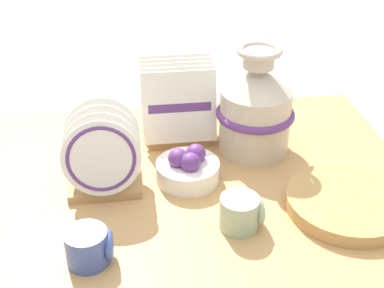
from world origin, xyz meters
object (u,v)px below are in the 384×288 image
at_px(ceramic_vase, 256,107).
at_px(mug_sage_glaze, 241,212).
at_px(wicker_charger_stack, 347,203).
at_px(mug_cobalt_glaze, 89,247).
at_px(fruit_bowl, 188,168).
at_px(dish_rack_round_plates, 103,159).
at_px(dish_rack_square_plates, 178,108).

height_order(ceramic_vase, mug_sage_glaze, ceramic_vase).
relative_size(wicker_charger_stack, mug_cobalt_glaze, 2.96).
bearing_deg(fruit_bowl, ceramic_vase, 32.44).
height_order(dish_rack_round_plates, mug_cobalt_glaze, dish_rack_round_plates).
bearing_deg(dish_rack_round_plates, mug_sage_glaze, -31.90).
distance_m(wicker_charger_stack, mug_cobalt_glaze, 0.63).
bearing_deg(mug_sage_glaze, fruit_bowl, 115.75).
distance_m(dish_rack_round_plates, mug_sage_glaze, 0.38).
xyz_separation_m(mug_cobalt_glaze, mug_sage_glaze, (0.35, 0.07, 0.00)).
relative_size(ceramic_vase, fruit_bowl, 1.86).
distance_m(dish_rack_square_plates, fruit_bowl, 0.24).
distance_m(dish_rack_square_plates, wicker_charger_stack, 0.56).
height_order(wicker_charger_stack, mug_cobalt_glaze, mug_cobalt_glaze).
relative_size(ceramic_vase, wicker_charger_stack, 1.04).
bearing_deg(fruit_bowl, dish_rack_square_plates, 90.42).
bearing_deg(ceramic_vase, dish_rack_round_plates, -161.66).
height_order(dish_rack_round_plates, fruit_bowl, dish_rack_round_plates).
height_order(wicker_charger_stack, fruit_bowl, fruit_bowl).
bearing_deg(dish_rack_round_plates, wicker_charger_stack, -15.72).
distance_m(ceramic_vase, mug_cobalt_glaze, 0.62).
bearing_deg(mug_sage_glaze, wicker_charger_stack, 6.53).
distance_m(ceramic_vase, wicker_charger_stack, 0.37).
distance_m(ceramic_vase, dish_rack_round_plates, 0.45).
bearing_deg(wicker_charger_stack, fruit_bowl, 154.83).
bearing_deg(mug_cobalt_glaze, ceramic_vase, 42.14).
relative_size(ceramic_vase, mug_sage_glaze, 3.07).
bearing_deg(dish_rack_square_plates, wicker_charger_stack, -47.22).
xyz_separation_m(ceramic_vase, dish_rack_round_plates, (-0.43, -0.14, -0.05)).
bearing_deg(mug_cobalt_glaze, dish_rack_round_plates, 83.83).
relative_size(wicker_charger_stack, mug_sage_glaze, 2.96).
bearing_deg(wicker_charger_stack, dish_rack_square_plates, 132.78).
bearing_deg(dish_rack_round_plates, fruit_bowl, 2.36).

